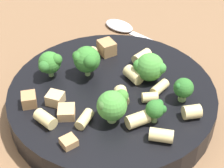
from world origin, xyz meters
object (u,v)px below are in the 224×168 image
at_px(chicken_chunk_3, 66,112).
at_px(rigatoni_8, 192,112).
at_px(rigatoni_7, 161,135).
at_px(rigatoni_0, 84,119).
at_px(rigatoni_6, 138,120).
at_px(rigatoni_1, 141,57).
at_px(spoon, 129,30).
at_px(broccoli_floret_3, 150,67).
at_px(chicken_chunk_1, 29,100).
at_px(chicken_chunk_4, 107,48).
at_px(rigatoni_2, 133,75).
at_px(rigatoni_10, 121,96).
at_px(chicken_chunk_0, 69,142).
at_px(rigatoni_4, 160,88).
at_px(rigatoni_5, 45,119).
at_px(broccoli_floret_0, 50,63).
at_px(broccoli_floret_2, 183,88).
at_px(broccoli_floret_5, 113,105).
at_px(broccoli_floret_1, 86,60).
at_px(broccoli_floret_4, 156,109).
at_px(rigatoni_9, 150,97).
at_px(rigatoni_3, 90,54).
at_px(pasta_bowl, 112,98).
at_px(chicken_chunk_2, 55,99).

bearing_deg(chicken_chunk_3, rigatoni_8, -56.94).
relative_size(rigatoni_7, rigatoni_8, 1.29).
bearing_deg(rigatoni_0, rigatoni_6, -58.56).
bearing_deg(rigatoni_1, spoon, 38.69).
bearing_deg(rigatoni_8, broccoli_floret_3, 65.72).
relative_size(chicken_chunk_1, chicken_chunk_4, 0.83).
bearing_deg(broccoli_floret_3, rigatoni_2, 126.54).
bearing_deg(broccoli_floret_3, rigatoni_10, 173.05).
height_order(rigatoni_1, chicken_chunk_0, rigatoni_1).
relative_size(rigatoni_4, rigatoni_6, 0.99).
height_order(rigatoni_2, rigatoni_10, same).
distance_m(rigatoni_1, rigatoni_5, 0.18).
relative_size(broccoli_floret_3, rigatoni_5, 1.59).
distance_m(broccoli_floret_0, rigatoni_7, 0.19).
xyz_separation_m(broccoli_floret_2, chicken_chunk_1, (-0.12, 0.16, -0.01)).
bearing_deg(rigatoni_4, broccoli_floret_5, 164.57).
bearing_deg(broccoli_floret_1, spoon, 13.07).
bearing_deg(rigatoni_10, rigatoni_5, 148.14).
bearing_deg(rigatoni_10, rigatoni_6, -123.16).
relative_size(broccoli_floret_4, chicken_chunk_1, 1.48).
bearing_deg(chicken_chunk_0, rigatoni_0, 9.38).
xyz_separation_m(broccoli_floret_4, rigatoni_2, (0.06, 0.06, -0.01)).
bearing_deg(rigatoni_9, rigatoni_3, 73.65).
relative_size(broccoli_floret_3, chicken_chunk_1, 2.10).
relative_size(broccoli_floret_5, rigatoni_9, 2.14).
bearing_deg(rigatoni_9, rigatoni_0, 149.79).
relative_size(rigatoni_2, rigatoni_3, 1.20).
xyz_separation_m(pasta_bowl, rigatoni_6, (-0.04, -0.06, 0.02)).
bearing_deg(chicken_chunk_1, spoon, 3.77).
relative_size(rigatoni_2, chicken_chunk_2, 1.33).
bearing_deg(broccoli_floret_1, rigatoni_6, -111.86).
bearing_deg(rigatoni_3, rigatoni_1, -62.01).
height_order(broccoli_floret_3, rigatoni_2, broccoli_floret_3).
xyz_separation_m(rigatoni_9, rigatoni_10, (-0.02, 0.03, 0.00)).
bearing_deg(pasta_bowl, rigatoni_3, 57.36).
bearing_deg(spoon, broccoli_floret_0, -179.33).
height_order(pasta_bowl, rigatoni_1, rigatoni_1).
distance_m(broccoli_floret_2, chicken_chunk_0, 0.16).
bearing_deg(chicken_chunk_2, chicken_chunk_0, -127.88).
distance_m(rigatoni_4, chicken_chunk_2, 0.14).
bearing_deg(broccoli_floret_1, rigatoni_1, -32.29).
relative_size(pasta_bowl, chicken_chunk_1, 13.43).
distance_m(pasta_bowl, rigatoni_10, 0.04).
relative_size(broccoli_floret_1, rigatoni_4, 1.63).
relative_size(broccoli_floret_3, chicken_chunk_0, 2.57).
distance_m(rigatoni_4, spoon, 0.22).
distance_m(rigatoni_2, rigatoni_9, 0.05).
bearing_deg(rigatoni_3, broccoli_floret_2, -93.86).
xyz_separation_m(broccoli_floret_1, rigatoni_6, (-0.04, -0.11, -0.02)).
height_order(broccoli_floret_5, rigatoni_6, broccoli_floret_5).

